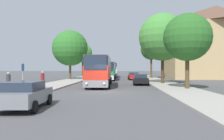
{
  "coord_description": "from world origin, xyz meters",
  "views": [
    {
      "loc": [
        1.42,
        -20.03,
        2.15
      ],
      "look_at": [
        0.09,
        9.2,
        1.92
      ],
      "focal_mm": 35.0,
      "sensor_mm": 36.0,
      "label": 1
    }
  ],
  "objects_px": {
    "bus_rear": "(111,69)",
    "parked_car_right_near": "(141,79)",
    "pedestrian_waiting_near": "(8,82)",
    "tree_left_near": "(70,48)",
    "parked_car_left_curb": "(24,94)",
    "bus_stop_sign": "(23,74)",
    "tree_right_far": "(151,49)",
    "bus_front": "(100,71)",
    "pedestrian_walking_back": "(43,80)",
    "bus_middle": "(108,71)",
    "tree_right_near": "(187,37)",
    "tree_left_far": "(83,53)",
    "tree_right_mid": "(163,37)",
    "parked_car_right_far": "(134,76)"
  },
  "relations": [
    {
      "from": "bus_rear",
      "to": "parked_car_right_near",
      "type": "height_order",
      "value": "bus_rear"
    },
    {
      "from": "pedestrian_waiting_near",
      "to": "tree_left_near",
      "type": "relative_size",
      "value": 0.19
    },
    {
      "from": "parked_car_left_curb",
      "to": "bus_stop_sign",
      "type": "relative_size",
      "value": 1.75
    },
    {
      "from": "tree_left_near",
      "to": "tree_right_far",
      "type": "xyz_separation_m",
      "value": [
        15.74,
        6.01,
        0.24
      ]
    },
    {
      "from": "bus_front",
      "to": "bus_rear",
      "type": "xyz_separation_m",
      "value": [
        0.06,
        27.9,
        -0.0
      ]
    },
    {
      "from": "pedestrian_walking_back",
      "to": "bus_front",
      "type": "bearing_deg",
      "value": 148.7
    },
    {
      "from": "bus_middle",
      "to": "tree_right_far",
      "type": "distance_m",
      "value": 11.34
    },
    {
      "from": "tree_right_far",
      "to": "tree_right_near",
      "type": "bearing_deg",
      "value": -89.17
    },
    {
      "from": "parked_car_left_curb",
      "to": "tree_left_far",
      "type": "height_order",
      "value": "tree_left_far"
    },
    {
      "from": "bus_rear",
      "to": "tree_left_near",
      "type": "xyz_separation_m",
      "value": [
        -6.98,
        -13.8,
        4.03
      ]
    },
    {
      "from": "parked_car_left_curb",
      "to": "tree_right_far",
      "type": "distance_m",
      "value": 36.91
    },
    {
      "from": "parked_car_left_curb",
      "to": "tree_left_far",
      "type": "relative_size",
      "value": 0.53
    },
    {
      "from": "bus_stop_sign",
      "to": "tree_right_mid",
      "type": "bearing_deg",
      "value": 40.82
    },
    {
      "from": "pedestrian_waiting_near",
      "to": "tree_right_near",
      "type": "distance_m",
      "value": 17.22
    },
    {
      "from": "bus_stop_sign",
      "to": "tree_right_mid",
      "type": "height_order",
      "value": "tree_right_mid"
    },
    {
      "from": "tree_left_near",
      "to": "tree_right_mid",
      "type": "distance_m",
      "value": 18.24
    },
    {
      "from": "pedestrian_waiting_near",
      "to": "tree_right_mid",
      "type": "relative_size",
      "value": 0.18
    },
    {
      "from": "parked_car_right_far",
      "to": "tree_right_far",
      "type": "distance_m",
      "value": 8.5
    },
    {
      "from": "bus_front",
      "to": "parked_car_right_near",
      "type": "bearing_deg",
      "value": 25.42
    },
    {
      "from": "tree_left_far",
      "to": "tree_right_near",
      "type": "bearing_deg",
      "value": -62.32
    },
    {
      "from": "bus_rear",
      "to": "tree_right_far",
      "type": "height_order",
      "value": "tree_right_far"
    },
    {
      "from": "bus_front",
      "to": "bus_rear",
      "type": "relative_size",
      "value": 0.87
    },
    {
      "from": "pedestrian_walking_back",
      "to": "tree_right_mid",
      "type": "xyz_separation_m",
      "value": [
        13.37,
        8.56,
        5.36
      ]
    },
    {
      "from": "bus_rear",
      "to": "tree_right_mid",
      "type": "distance_m",
      "value": 25.76
    },
    {
      "from": "bus_middle",
      "to": "tree_right_mid",
      "type": "distance_m",
      "value": 13.95
    },
    {
      "from": "parked_car_right_near",
      "to": "tree_left_near",
      "type": "height_order",
      "value": "tree_left_near"
    },
    {
      "from": "parked_car_left_curb",
      "to": "bus_front",
      "type": "bearing_deg",
      "value": 76.78
    },
    {
      "from": "bus_rear",
      "to": "tree_left_near",
      "type": "distance_m",
      "value": 15.99
    },
    {
      "from": "parked_car_right_far",
      "to": "bus_front",
      "type": "bearing_deg",
      "value": 69.49
    },
    {
      "from": "parked_car_right_far",
      "to": "pedestrian_walking_back",
      "type": "height_order",
      "value": "pedestrian_walking_back"
    },
    {
      "from": "parked_car_right_near",
      "to": "bus_stop_sign",
      "type": "distance_m",
      "value": 15.13
    },
    {
      "from": "parked_car_left_curb",
      "to": "bus_stop_sign",
      "type": "distance_m",
      "value": 7.31
    },
    {
      "from": "parked_car_right_near",
      "to": "pedestrian_walking_back",
      "type": "relative_size",
      "value": 2.69
    },
    {
      "from": "parked_car_right_far",
      "to": "tree_right_mid",
      "type": "bearing_deg",
      "value": 104.41
    },
    {
      "from": "bus_middle",
      "to": "parked_car_right_far",
      "type": "relative_size",
      "value": 2.45
    },
    {
      "from": "tree_right_mid",
      "to": "tree_right_far",
      "type": "bearing_deg",
      "value": 87.73
    },
    {
      "from": "parked_car_right_far",
      "to": "tree_right_far",
      "type": "bearing_deg",
      "value": -129.2
    },
    {
      "from": "parked_car_right_near",
      "to": "tree_left_near",
      "type": "distance_m",
      "value": 17.44
    },
    {
      "from": "parked_car_right_far",
      "to": "bus_stop_sign",
      "type": "distance_m",
      "value": 25.21
    },
    {
      "from": "tree_right_far",
      "to": "parked_car_right_near",
      "type": "bearing_deg",
      "value": -101.96
    },
    {
      "from": "tree_left_near",
      "to": "tree_right_mid",
      "type": "relative_size",
      "value": 0.96
    },
    {
      "from": "tree_right_mid",
      "to": "pedestrian_waiting_near",
      "type": "bearing_deg",
      "value": -143.22
    },
    {
      "from": "bus_rear",
      "to": "tree_left_far",
      "type": "bearing_deg",
      "value": -170.93
    },
    {
      "from": "bus_rear",
      "to": "parked_car_left_curb",
      "type": "bearing_deg",
      "value": -95.35
    },
    {
      "from": "parked_car_right_near",
      "to": "tree_left_far",
      "type": "distance_m",
      "value": 27.29
    },
    {
      "from": "parked_car_left_curb",
      "to": "tree_right_mid",
      "type": "xyz_separation_m",
      "value": [
        10.7,
        18.48,
        5.6
      ]
    },
    {
      "from": "parked_car_left_curb",
      "to": "pedestrian_waiting_near",
      "type": "height_order",
      "value": "pedestrian_waiting_near"
    },
    {
      "from": "parked_car_left_curb",
      "to": "tree_right_near",
      "type": "distance_m",
      "value": 16.43
    },
    {
      "from": "parked_car_right_far",
      "to": "tree_right_near",
      "type": "bearing_deg",
      "value": 100.53
    },
    {
      "from": "parked_car_right_near",
      "to": "tree_right_near",
      "type": "bearing_deg",
      "value": 124.18
    }
  ]
}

